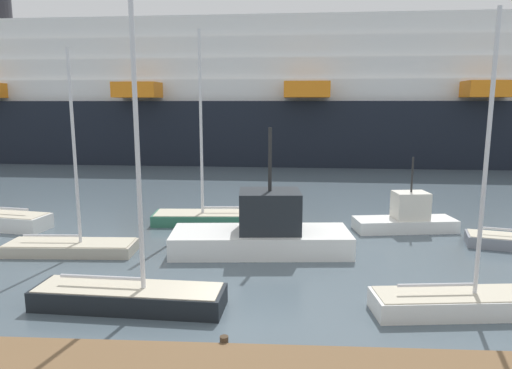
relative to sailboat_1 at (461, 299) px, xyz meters
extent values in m
plane|color=#4C5B66|center=(-7.77, -0.37, -0.51)|extent=(600.00, 600.00, 0.00)
cylinder|color=#423323|center=(-7.77, -3.61, -0.09)|extent=(0.24, 0.24, 0.84)
cylinder|color=silver|center=(5.31, 7.68, 0.41)|extent=(2.49, 0.77, 0.11)
cube|color=white|center=(-0.01, 0.00, -0.16)|extent=(6.18, 2.21, 0.70)
cube|color=beige|center=(-0.01, 0.00, 0.21)|extent=(5.92, 2.06, 0.04)
cylinder|color=silver|center=(0.47, 0.05, 4.92)|extent=(0.15, 0.15, 9.46)
cylinder|color=silver|center=(-0.88, -0.09, 0.54)|extent=(2.72, 0.39, 0.12)
cube|color=#BCB29E|center=(-16.39, 5.56, -0.24)|extent=(6.24, 2.01, 0.53)
cube|color=beige|center=(-16.39, 5.56, 0.05)|extent=(5.99, 1.86, 0.04)
cylinder|color=silver|center=(-15.90, 5.57, 4.60)|extent=(0.15, 0.15, 9.14)
cylinder|color=silver|center=(-17.29, 5.53, 0.38)|extent=(2.79, 0.20, 0.12)
cube|color=#2D6B51|center=(-10.39, 11.51, -0.18)|extent=(7.12, 2.41, 0.65)
cube|color=beige|center=(-10.39, 11.51, 0.16)|extent=(6.83, 2.23, 0.04)
cylinder|color=silver|center=(-10.95, 11.49, 5.48)|extent=(0.17, 0.17, 10.68)
cylinder|color=silver|center=(-9.37, 11.56, 0.49)|extent=(3.17, 0.27, 0.14)
cylinder|color=silver|center=(-22.30, 9.71, 0.71)|extent=(3.34, 0.69, 0.14)
cube|color=black|center=(-11.60, -0.17, -0.14)|extent=(6.90, 2.13, 0.73)
cube|color=beige|center=(-11.60, -0.17, 0.24)|extent=(6.62, 1.98, 0.04)
cylinder|color=silver|center=(-11.06, -0.20, 5.69)|extent=(0.16, 0.16, 10.95)
cylinder|color=silver|center=(-12.59, -0.11, 0.57)|extent=(3.06, 0.31, 0.13)
cube|color=white|center=(-7.20, 6.29, 0.03)|extent=(8.81, 3.65, 1.06)
cube|color=#1E2328|center=(-6.77, 6.32, 1.55)|extent=(3.06, 2.53, 1.98)
cylinder|color=#262626|center=(-6.77, 6.32, 4.05)|extent=(0.17, 0.17, 3.02)
cube|color=white|center=(0.84, 10.56, -0.15)|extent=(5.86, 2.57, 0.71)
cube|color=silver|center=(1.12, 10.60, 0.97)|extent=(2.03, 1.63, 1.53)
cylinder|color=#262626|center=(1.12, 10.60, 2.72)|extent=(0.11, 0.11, 1.98)
cube|color=black|center=(-22.08, 46.51, 3.22)|extent=(136.02, 24.23, 7.45)
cube|color=white|center=(-22.08, 46.51, 8.16)|extent=(125.11, 21.54, 2.44)
cube|color=white|center=(-22.08, 46.51, 10.60)|extent=(117.61, 20.24, 2.44)
cube|color=white|center=(-22.08, 46.51, 13.03)|extent=(110.10, 18.95, 2.44)
cube|color=white|center=(-22.08, 46.51, 15.47)|extent=(102.59, 17.66, 2.44)
cube|color=orange|center=(-22.47, 36.66, 8.16)|extent=(5.02, 3.98, 1.71)
cube|color=orange|center=(-3.53, 35.92, 8.16)|extent=(5.02, 3.98, 1.71)
cube|color=orange|center=(15.41, 35.18, 8.16)|extent=(5.02, 3.98, 1.71)
camera|label=1|loc=(-6.25, -15.27, 6.67)|focal=32.20mm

